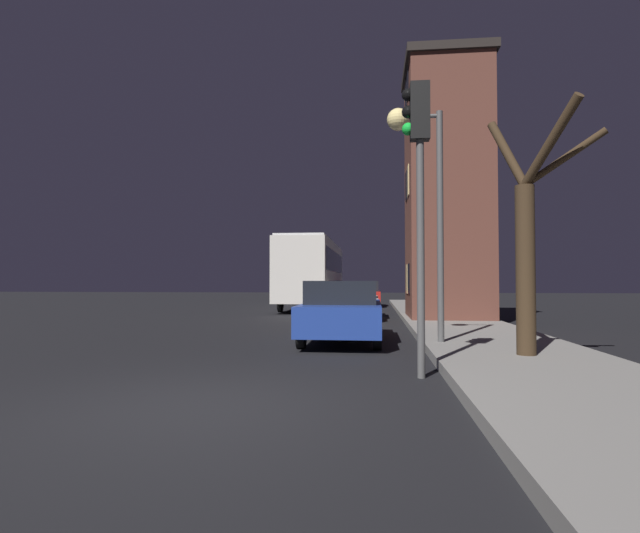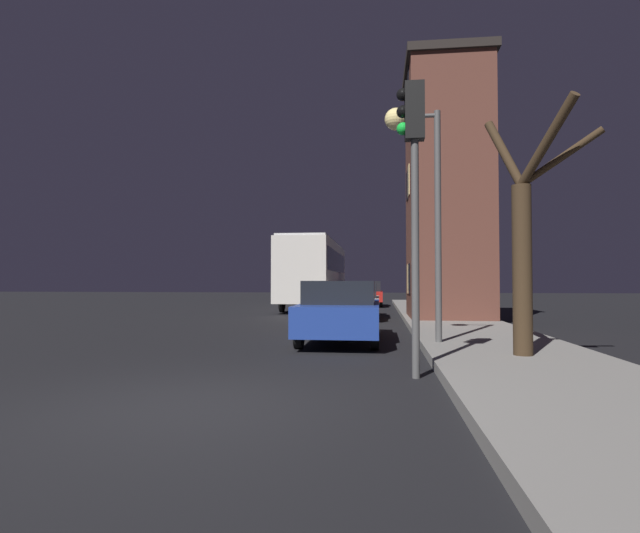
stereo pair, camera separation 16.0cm
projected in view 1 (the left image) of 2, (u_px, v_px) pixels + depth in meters
The scene contains 10 objects.
ground_plane at pixel (197, 406), 5.92m from camera, with size 120.00×120.00×0.00m, color black.
sidewalk at pixel (617, 410), 5.41m from camera, with size 3.14×60.00×0.18m.
brick_building at pixel (446, 189), 18.46m from camera, with size 3.08×3.85×9.42m.
streetlamp at pixel (417, 166), 10.95m from camera, with size 1.22×0.49×5.14m.
traffic_light at pixel (418, 166), 7.76m from camera, with size 0.43×0.24×4.59m.
bare_tree at pixel (527, 236), 8.92m from camera, with size 1.76×2.44×4.37m.
bus at pixel (313, 269), 27.85m from camera, with size 2.48×11.92×3.66m.
car_near_lane at pixel (343, 310), 12.35m from camera, with size 1.85×4.59×1.50m.
car_mid_lane at pixel (355, 300), 20.14m from camera, with size 1.85×4.76×1.41m.
car_far_lane at pixel (364, 293), 29.61m from camera, with size 1.89×3.93×1.50m.
Camera 1 is at (2.10, -5.77, 1.49)m, focal length 28.00 mm.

